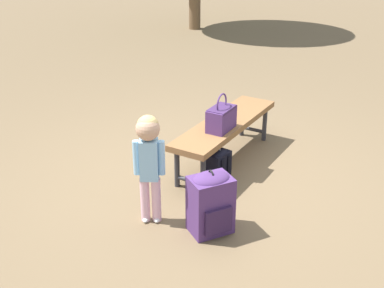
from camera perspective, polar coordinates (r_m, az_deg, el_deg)
The scene contains 6 objects.
ground_plane at distance 4.65m, azimuth 0.86°, elevation -4.61°, with size 40.00×40.00×0.00m, color brown.
park_bench at distance 4.91m, azimuth 3.99°, elevation 2.10°, with size 1.63×0.55×0.45m.
handbag at distance 4.64m, azimuth 3.48°, elevation 3.15°, with size 0.33×0.21×0.37m.
child_standing at distance 3.82m, azimuth -5.13°, elevation -1.05°, with size 0.19×0.24×0.94m.
backpack_large at distance 3.84m, azimuth 2.22°, elevation -6.77°, with size 0.41×0.39×0.55m.
backpack_small at distance 4.56m, azimuth 3.05°, elevation -2.58°, with size 0.26×0.23×0.38m.
Camera 1 is at (3.68, 1.68, 2.29)m, focal length 45.16 mm.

